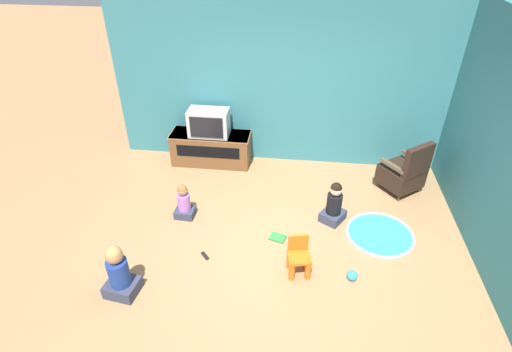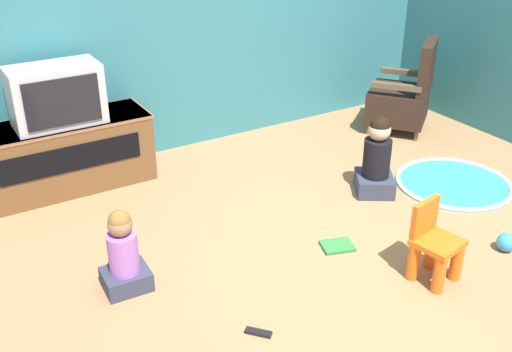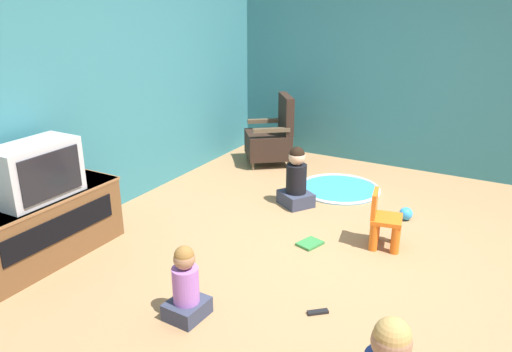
# 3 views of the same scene
# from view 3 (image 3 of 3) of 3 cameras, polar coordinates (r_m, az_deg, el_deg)

# --- Properties ---
(ground_plane) EXTENTS (30.00, 30.00, 0.00)m
(ground_plane) POSITION_cam_3_polar(r_m,az_deg,el_deg) (4.48, 9.64, -8.19)
(ground_plane) COLOR #9E754C
(wall_back) EXTENTS (5.57, 0.12, 2.84)m
(wall_back) POSITION_cam_3_polar(r_m,az_deg,el_deg) (5.15, -17.07, 11.66)
(wall_back) COLOR teal
(wall_back) RESTS_ON ground_plane
(wall_right) EXTENTS (0.12, 5.49, 2.84)m
(wall_right) POSITION_cam_3_polar(r_m,az_deg,el_deg) (6.37, 20.66, 12.74)
(wall_right) COLOR teal
(wall_right) RESTS_ON ground_plane
(tv_cabinet) EXTENTS (1.37, 0.50, 0.56)m
(tv_cabinet) POSITION_cam_3_polar(r_m,az_deg,el_deg) (4.49, -23.26, -5.40)
(tv_cabinet) COLOR brown
(tv_cabinet) RESTS_ON ground_plane
(television) EXTENTS (0.67, 0.37, 0.46)m
(television) POSITION_cam_3_polar(r_m,az_deg,el_deg) (4.29, -23.88, 0.51)
(television) COLOR #B7B7BC
(television) RESTS_ON tv_cabinet
(black_armchair) EXTENTS (0.77, 0.77, 0.90)m
(black_armchair) POSITION_cam_3_polar(r_m,az_deg,el_deg) (6.48, 1.79, 4.38)
(black_armchair) COLOR brown
(black_armchair) RESTS_ON ground_plane
(yellow_kid_chair) EXTENTS (0.32, 0.31, 0.51)m
(yellow_kid_chair) POSITION_cam_3_polar(r_m,az_deg,el_deg) (4.50, 14.40, -5.31)
(yellow_kid_chair) COLOR orange
(yellow_kid_chair) RESTS_ON ground_plane
(play_mat) EXTENTS (0.94, 0.94, 0.04)m
(play_mat) POSITION_cam_3_polar(r_m,az_deg,el_deg) (5.77, 9.44, -1.41)
(play_mat) COLOR teal
(play_mat) RESTS_ON ground_plane
(child_watching_center) EXTENTS (0.29, 0.25, 0.54)m
(child_watching_center) POSITION_cam_3_polar(r_m,az_deg,el_deg) (3.49, -8.02, -12.44)
(child_watching_center) COLOR #33384C
(child_watching_center) RESTS_ON ground_plane
(child_watching_right) EXTENTS (0.42, 0.43, 0.64)m
(child_watching_right) POSITION_cam_3_polar(r_m,az_deg,el_deg) (5.20, 4.62, -0.49)
(child_watching_right) COLOR #33384C
(child_watching_right) RESTS_ON ground_plane
(toy_ball) EXTENTS (0.13, 0.13, 0.13)m
(toy_ball) POSITION_cam_3_polar(r_m,az_deg,el_deg) (5.14, 16.76, -4.14)
(toy_ball) COLOR #3399E5
(toy_ball) RESTS_ON ground_plane
(book) EXTENTS (0.25, 0.22, 0.02)m
(book) POSITION_cam_3_polar(r_m,az_deg,el_deg) (4.50, 6.18, -7.68)
(book) COLOR #337F3D
(book) RESTS_ON ground_plane
(remote_control) EXTENTS (0.13, 0.14, 0.02)m
(remote_control) POSITION_cam_3_polar(r_m,az_deg,el_deg) (3.64, 7.08, -15.18)
(remote_control) COLOR black
(remote_control) RESTS_ON ground_plane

